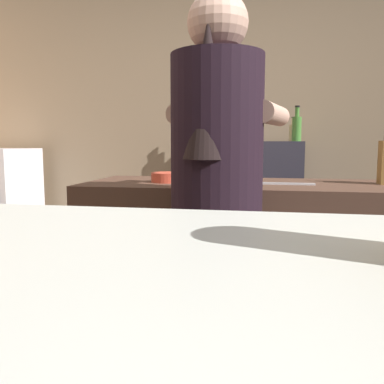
{
  "coord_description": "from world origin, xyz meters",
  "views": [
    {
      "loc": [
        0.17,
        -1.32,
        1.12
      ],
      "look_at": [
        0.06,
        -0.75,
        1.05
      ],
      "focal_mm": 38.35,
      "sensor_mm": 36.0,
      "label": 1
    }
  ],
  "objects": [
    {
      "name": "wall_back",
      "position": [
        0.0,
        2.2,
        1.35
      ],
      "size": [
        5.2,
        0.1,
        2.7
      ],
      "primitive_type": "cube",
      "color": "#9B8163",
      "rests_on": "ground"
    },
    {
      "name": "bartender",
      "position": [
        -0.02,
        0.19,
        0.96
      ],
      "size": [
        0.48,
        0.54,
        1.66
      ],
      "rotation": [
        0.0,
        0.0,
        1.36
      ],
      "color": "#333135",
      "rests_on": "ground"
    },
    {
      "name": "bottle_soy",
      "position": [
        0.36,
        1.98,
        1.21
      ],
      "size": [
        0.06,
        0.06,
        0.19
      ],
      "color": "#D8CA81",
      "rests_on": "back_shelf"
    },
    {
      "name": "prep_counter",
      "position": [
        0.35,
        0.65,
        0.47
      ],
      "size": [
        2.1,
        0.6,
        0.93
      ],
      "primitive_type": "cube",
      "color": "#4F3428",
      "rests_on": "ground"
    },
    {
      "name": "back_shelf",
      "position": [
        -0.03,
        1.92,
        0.57
      ],
      "size": [
        0.92,
        0.36,
        1.13
      ],
      "primitive_type": "cube",
      "color": "#32303D",
      "rests_on": "ground"
    },
    {
      "name": "bottle_hot_sauce",
      "position": [
        -0.38,
        1.85,
        1.24
      ],
      "size": [
        0.06,
        0.06,
        0.26
      ],
      "color": "red",
      "rests_on": "back_shelf"
    },
    {
      "name": "chefs_knife",
      "position": [
        0.26,
        0.6,
        0.94
      ],
      "size": [
        0.24,
        0.03,
        0.01
      ],
      "primitive_type": "cube",
      "rotation": [
        0.0,
        0.0,
        0.0
      ],
      "color": "silver",
      "rests_on": "prep_counter"
    },
    {
      "name": "bottle_olive_oil",
      "position": [
        0.38,
        1.88,
        1.24
      ],
      "size": [
        0.07,
        0.07,
        0.26
      ],
      "color": "#468134",
      "rests_on": "back_shelf"
    },
    {
      "name": "mixing_bowl",
      "position": [
        -0.3,
        0.62,
        0.96
      ],
      "size": [
        0.17,
        0.17,
        0.05
      ],
      "primitive_type": "cylinder",
      "color": "#D14933",
      "rests_on": "prep_counter"
    },
    {
      "name": "bottle_vinegar",
      "position": [
        -0.39,
        2.0,
        1.24
      ],
      "size": [
        0.07,
        0.07,
        0.26
      ],
      "color": "#355B8F",
      "rests_on": "back_shelf"
    }
  ]
}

